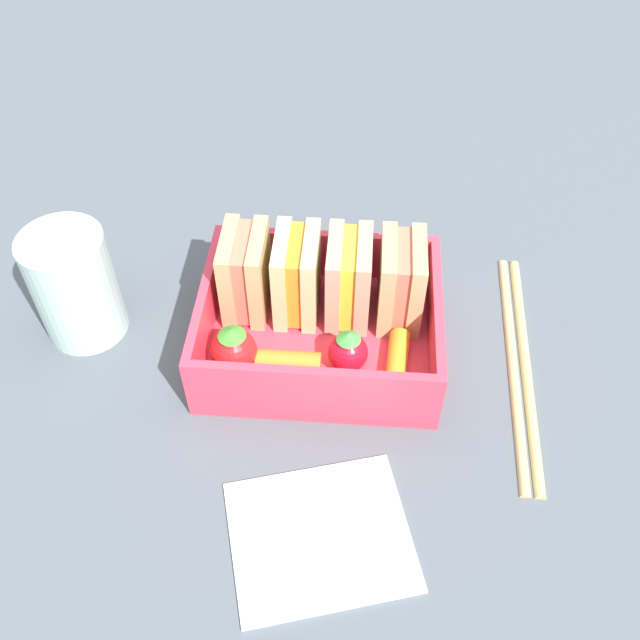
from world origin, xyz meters
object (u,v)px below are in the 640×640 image
Objects in this scene: strawberry_far_left at (234,350)px; folded_napkin at (320,535)px; sandwich_left at (245,273)px; sandwich_center_left at (297,276)px; carrot_stick_left at (397,364)px; sandwich_center at (349,278)px; carrot_stick_far_left at (288,362)px; drinking_glass at (75,286)px; strawberry_left at (348,351)px; sandwich_center_right at (401,281)px; chopstick_pair at (520,362)px.

folded_napkin is (6.47, -11.06, -2.65)cm from strawberry_far_left.
sandwich_left is at bearing 111.01° from folded_napkin.
sandwich_center_left is 1.21× the size of carrot_stick_left.
folded_napkin is (-0.71, -16.67, -4.12)cm from sandwich_center.
strawberry_far_left reaches higher than carrot_stick_far_left.
sandwich_center_left is at bearing 143.16° from carrot_stick_left.
strawberry_left is at bearing -9.39° from drinking_glass.
sandwich_center_right is at bearing 0.00° from sandwich_center_left.
sandwich_left is 11.58cm from drinking_glass.
sandwich_center_right is at bearing 4.98° from drinking_glass.
sandwich_center is (3.56, 0.00, 0.00)cm from sandwich_center_left.
drinking_glass is (-18.78, 3.11, 1.51)cm from strawberry_left.
folded_napkin is at bearing -75.16° from carrot_stick_far_left.
strawberry_far_left is at bearing -178.17° from carrot_stick_left.
sandwich_center is at bearing 92.81° from strawberry_left.
sandwich_left is 1.71× the size of strawberry_far_left.
chopstick_pair is at bearing 7.04° from strawberry_far_left.
sandwich_center is at bearing 87.56° from folded_napkin.
carrot_stick_left is (7.04, -5.28, -2.43)cm from sandwich_center_left.
strawberry_left is (0.25, -5.03, -1.68)cm from sandwich_center.
carrot_stick_left is at bearing -166.63° from chopstick_pair.
strawberry_left reaches higher than carrot_stick_left.
carrot_stick_left is (10.60, -5.28, -2.43)cm from sandwich_left.
drinking_glass reaches higher than folded_napkin.
sandwich_left is at bearing 180.00° from sandwich_center.
sandwich_left is 5.81cm from strawberry_far_left.
sandwich_center_right is 0.61× the size of folded_napkin.
sandwich_left reaches higher than chopstick_pair.
drinking_glass reaches higher than strawberry_left.
sandwich_center_left and sandwich_center_right have the same top height.
sandwich_left and sandwich_center_right have the same top height.
strawberry_left reaches higher than chopstick_pair.
drinking_glass is (-22.09, -1.93, -0.17)cm from sandwich_center_right.
folded_napkin is at bearing -92.44° from sandwich_center.
strawberry_far_left is 1.13× the size of strawberry_left.
drinking_glass is (-11.36, 3.69, 1.31)cm from strawberry_far_left.
carrot_stick_left is at bearing -90.77° from sandwich_center_right.
sandwich_center_left is 1.71× the size of strawberry_far_left.
sandwich_center reaches higher than carrot_stick_far_left.
sandwich_center_left is 0.31× the size of chopstick_pair.
carrot_stick_far_left reaches higher than chopstick_pair.
sandwich_center_left is 16.42cm from chopstick_pair.
sandwich_center_left is at bearing 180.00° from sandwich_center_right.
sandwich_center_left is 7.11cm from sandwich_center_right.
strawberry_left is at bearing -171.38° from chopstick_pair.
strawberry_far_left is at bearing -172.96° from chopstick_pair.
sandwich_left reaches higher than strawberry_far_left.
carrot_stick_far_left is at bearing -14.07° from drinking_glass.
sandwich_center_right is 0.75× the size of drinking_glass.
drinking_glass reaches higher than chopstick_pair.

